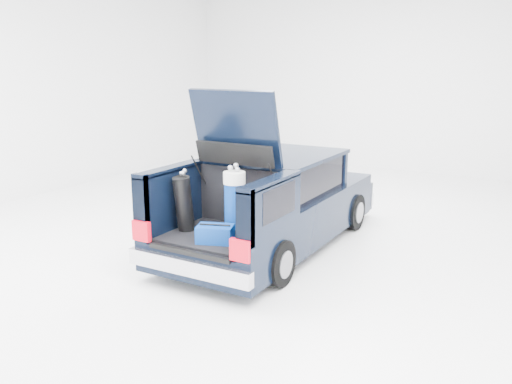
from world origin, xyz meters
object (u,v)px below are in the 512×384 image
Objects in this scene: black_golf_bag at (184,204)px; blue_duffel at (215,234)px; car at (275,203)px; blue_golf_bag at (235,203)px; red_suitcase at (256,212)px.

black_golf_bag is 0.71m from blue_duffel.
blue_duffel is at bearing -86.18° from car.
blue_golf_bag is 0.49m from blue_duffel.
blue_golf_bag reaches higher than red_suitcase.
black_golf_bag reaches higher than red_suitcase.
black_golf_bag is (-0.84, -0.48, 0.12)m from red_suitcase.
car is at bearing 87.62° from red_suitcase.
car reaches higher than blue_golf_bag.
blue_golf_bag reaches higher than blue_duffel.
blue_golf_bag is at bearing -133.96° from red_suitcase.
red_suitcase is 0.56× the size of blue_golf_bag.
black_golf_bag is at bearing -168.15° from red_suitcase.
blue_duffel is (-0.06, -0.37, -0.33)m from blue_golf_bag.
red_suitcase is at bearing 46.15° from blue_golf_bag.
black_golf_bag is at bearing 176.41° from blue_golf_bag.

